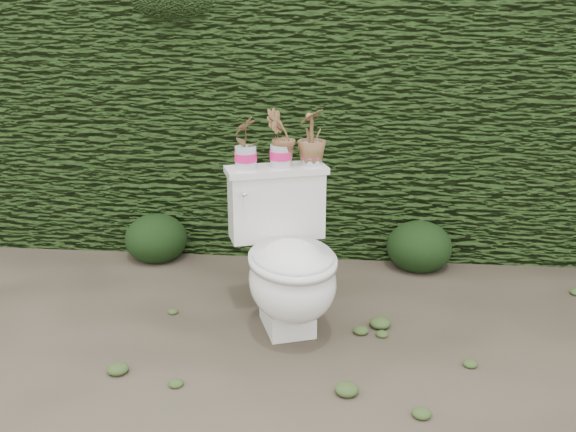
# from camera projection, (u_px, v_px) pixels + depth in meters

# --- Properties ---
(ground) EXTENTS (60.00, 60.00, 0.00)m
(ground) POSITION_uv_depth(u_px,v_px,m) (267.00, 344.00, 3.06)
(ground) COLOR brown
(ground) RESTS_ON ground
(hedge) EXTENTS (8.00, 1.00, 1.60)m
(hedge) POSITION_uv_depth(u_px,v_px,m) (295.00, 120.00, 4.32)
(hedge) COLOR #2B4617
(hedge) RESTS_ON ground
(toilet) EXTENTS (0.66, 0.79, 0.78)m
(toilet) POSITION_uv_depth(u_px,v_px,m) (288.00, 263.00, 3.09)
(toilet) COLOR white
(toilet) RESTS_ON ground
(potted_plant_left) EXTENTS (0.14, 0.16, 0.25)m
(potted_plant_left) POSITION_uv_depth(u_px,v_px,m) (245.00, 144.00, 3.10)
(potted_plant_left) COLOR #1F6521
(potted_plant_left) RESTS_ON toilet
(potted_plant_center) EXTENTS (0.19, 0.18, 0.27)m
(potted_plant_center) POSITION_uv_depth(u_px,v_px,m) (281.00, 140.00, 3.14)
(potted_plant_center) COLOR #1F6521
(potted_plant_center) RESTS_ON toilet
(potted_plant_right) EXTENTS (0.19, 0.19, 0.27)m
(potted_plant_right) POSITION_uv_depth(u_px,v_px,m) (312.00, 139.00, 3.18)
(potted_plant_right) COLOR #1F6521
(potted_plant_right) RESTS_ON toilet
(liriope_clump_1) EXTENTS (0.39, 0.39, 0.31)m
(liriope_clump_1) POSITION_uv_depth(u_px,v_px,m) (156.00, 234.00, 4.05)
(liriope_clump_1) COLOR black
(liriope_clump_1) RESTS_ON ground
(liriope_clump_2) EXTENTS (0.40, 0.40, 0.32)m
(liriope_clump_2) POSITION_uv_depth(u_px,v_px,m) (419.00, 242.00, 3.91)
(liriope_clump_2) COLOR black
(liriope_clump_2) RESTS_ON ground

